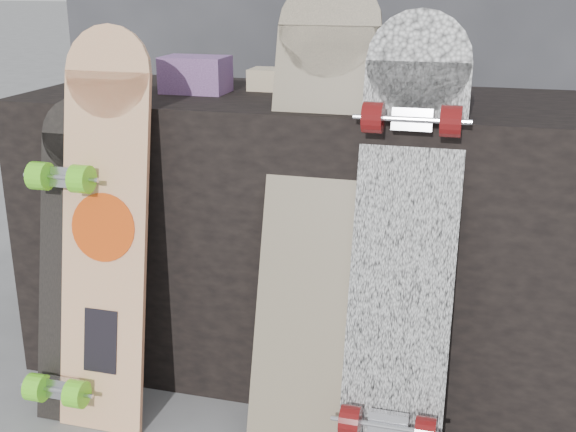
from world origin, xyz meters
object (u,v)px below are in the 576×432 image
(vendor_table, at_px, (313,234))
(skateboard_dark, at_px, (69,264))
(longboard_celtic, at_px, (316,202))
(longboard_cascadia, at_px, (404,239))
(longboard_geisha, at_px, (105,221))

(vendor_table, bearing_deg, skateboard_dark, -141.14)
(longboard_celtic, distance_m, longboard_cascadia, 0.23)
(longboard_geisha, bearing_deg, vendor_table, 42.40)
(vendor_table, height_order, longboard_celtic, longboard_celtic)
(vendor_table, relative_size, longboard_geisha, 1.59)
(longboard_cascadia, bearing_deg, longboard_celtic, 167.41)
(skateboard_dark, bearing_deg, longboard_geisha, 17.34)
(longboard_cascadia, bearing_deg, longboard_geisha, -176.73)
(skateboard_dark, bearing_deg, longboard_cascadia, 4.93)
(longboard_celtic, bearing_deg, skateboard_dark, -168.83)
(skateboard_dark, bearing_deg, vendor_table, 38.86)
(longboard_geisha, relative_size, longboard_cascadia, 0.96)
(vendor_table, xyz_separation_m, longboard_geisha, (-0.44, -0.40, 0.13))
(longboard_geisha, distance_m, skateboard_dark, 0.15)
(vendor_table, height_order, longboard_cascadia, longboard_cascadia)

